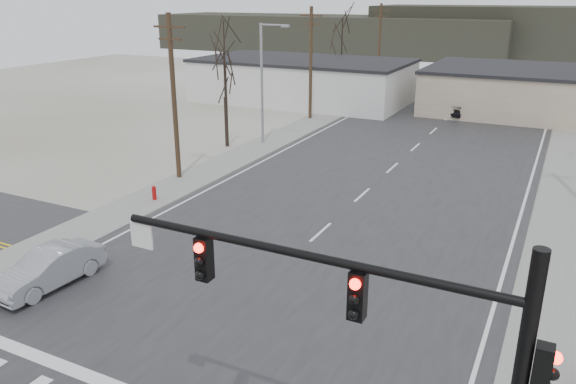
% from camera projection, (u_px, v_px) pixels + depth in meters
% --- Properties ---
extents(ground, '(140.00, 140.00, 0.00)m').
position_uv_depth(ground, '(234.00, 311.00, 20.58)').
color(ground, silver).
rests_on(ground, ground).
extents(main_road, '(18.00, 110.00, 0.05)m').
position_uv_depth(main_road, '(368.00, 190.00, 33.22)').
color(main_road, '#27272A').
rests_on(main_road, ground).
extents(cross_road, '(90.00, 10.00, 0.04)m').
position_uv_depth(cross_road, '(234.00, 311.00, 20.57)').
color(cross_road, '#27272A').
rests_on(cross_road, ground).
extents(sidewalk_left, '(3.00, 90.00, 0.06)m').
position_uv_depth(sidewalk_left, '(254.00, 149.00, 41.91)').
color(sidewalk_left, gray).
rests_on(sidewalk_left, ground).
extents(sidewalk_right, '(3.00, 90.00, 0.06)m').
position_uv_depth(sidewalk_right, '(567.00, 192.00, 32.96)').
color(sidewalk_right, gray).
rests_on(sidewalk_right, ground).
extents(traffic_signal_mast, '(8.95, 0.43, 7.20)m').
position_uv_depth(traffic_signal_mast, '(411.00, 352.00, 10.46)').
color(traffic_signal_mast, black).
rests_on(traffic_signal_mast, ground).
extents(fire_hydrant, '(0.24, 0.24, 0.87)m').
position_uv_depth(fire_hydrant, '(154.00, 193.00, 31.48)').
color(fire_hydrant, '#A50C0C').
rests_on(fire_hydrant, ground).
extents(building_left_far, '(22.30, 12.30, 4.50)m').
position_uv_depth(building_left_far, '(303.00, 80.00, 60.31)').
color(building_left_far, silver).
rests_on(building_left_far, ground).
extents(building_right_far, '(26.30, 14.30, 4.30)m').
position_uv_depth(building_right_far, '(571.00, 94.00, 52.74)').
color(building_right_far, '#C4B295').
rests_on(building_right_far, ground).
extents(upole_left_b, '(2.20, 0.30, 10.00)m').
position_uv_depth(upole_left_b, '(174.00, 95.00, 33.81)').
color(upole_left_b, '#42301E').
rests_on(upole_left_b, ground).
extents(upole_left_c, '(2.20, 0.30, 10.00)m').
position_uv_depth(upole_left_c, '(311.00, 62.00, 50.67)').
color(upole_left_c, '#42301E').
rests_on(upole_left_c, ground).
extents(upole_left_d, '(2.20, 0.30, 10.00)m').
position_uv_depth(upole_left_d, '(379.00, 45.00, 67.54)').
color(upole_left_d, '#42301E').
rests_on(upole_left_d, ground).
extents(streetlight_main, '(2.40, 0.25, 9.00)m').
position_uv_depth(streetlight_main, '(264.00, 78.00, 41.99)').
color(streetlight_main, gray).
rests_on(streetlight_main, ground).
extents(tree_left_near, '(3.30, 3.30, 7.35)m').
position_uv_depth(tree_left_near, '(225.00, 77.00, 41.19)').
color(tree_left_near, black).
rests_on(tree_left_near, ground).
extents(tree_left_far, '(3.96, 3.96, 8.82)m').
position_uv_depth(tree_left_far, '(342.00, 38.00, 63.18)').
color(tree_left_far, black).
rests_on(tree_left_far, ground).
extents(tree_left_mid, '(3.96, 3.96, 8.82)m').
position_uv_depth(tree_left_mid, '(224.00, 44.00, 56.44)').
color(tree_left_mid, black).
rests_on(tree_left_mid, ground).
extents(hill_left, '(70.00, 18.00, 7.00)m').
position_uv_depth(hill_left, '(328.00, 34.00, 111.76)').
color(hill_left, '#333026').
rests_on(hill_left, ground).
extents(sedan_crossing, '(1.89, 4.61, 1.49)m').
position_uv_depth(sedan_crossing, '(49.00, 268.00, 22.09)').
color(sedan_crossing, gray).
rests_on(sedan_crossing, main_road).
extents(car_far_a, '(3.47, 5.04, 1.35)m').
position_uv_depth(car_far_a, '(465.00, 110.00, 52.79)').
color(car_far_a, black).
rests_on(car_far_a, main_road).
extents(car_far_b, '(2.19, 4.30, 1.40)m').
position_uv_depth(car_far_b, '(470.00, 82.00, 69.55)').
color(car_far_b, black).
rests_on(car_far_b, main_road).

